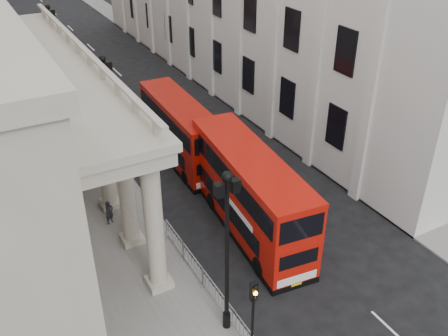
{
  "coord_description": "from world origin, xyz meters",
  "views": [
    {
      "loc": [
        -8.47,
        -10.09,
        18.13
      ],
      "look_at": [
        3.46,
        11.65,
        3.49
      ],
      "focal_mm": 40.0,
      "sensor_mm": 36.0,
      "label": 1
    }
  ],
  "objects_px": {
    "lamp_post_north": "(54,45)",
    "traffic_light": "(253,307)",
    "lamp_post_mid": "(109,108)",
    "pedestrian_b": "(44,174)",
    "pedestrian_a": "(109,212)",
    "bus_far": "(180,129)",
    "lamp_post_south": "(227,245)",
    "bus_near": "(249,191)",
    "pedestrian_c": "(74,152)"
  },
  "relations": [
    {
      "from": "lamp_post_north",
      "to": "traffic_light",
      "type": "bearing_deg",
      "value": -89.83
    },
    {
      "from": "pedestrian_b",
      "to": "bus_far",
      "type": "bearing_deg",
      "value": 177.09
    },
    {
      "from": "bus_near",
      "to": "pedestrian_c",
      "type": "xyz_separation_m",
      "value": [
        -7.06,
        12.57,
        -1.64
      ]
    },
    {
      "from": "bus_near",
      "to": "pedestrian_c",
      "type": "height_order",
      "value": "bus_near"
    },
    {
      "from": "bus_far",
      "to": "lamp_post_south",
      "type": "bearing_deg",
      "value": -105.11
    },
    {
      "from": "lamp_post_mid",
      "to": "lamp_post_north",
      "type": "xyz_separation_m",
      "value": [
        0.0,
        16.0,
        0.0
      ]
    },
    {
      "from": "lamp_post_north",
      "to": "lamp_post_south",
      "type": "bearing_deg",
      "value": -90.0
    },
    {
      "from": "bus_far",
      "to": "pedestrian_b",
      "type": "relative_size",
      "value": 6.25
    },
    {
      "from": "lamp_post_mid",
      "to": "pedestrian_b",
      "type": "relative_size",
      "value": 5.06
    },
    {
      "from": "lamp_post_south",
      "to": "bus_far",
      "type": "relative_size",
      "value": 0.81
    },
    {
      "from": "pedestrian_b",
      "to": "lamp_post_north",
      "type": "bearing_deg",
      "value": -105.12
    },
    {
      "from": "lamp_post_south",
      "to": "pedestrian_a",
      "type": "xyz_separation_m",
      "value": [
        -2.26,
        10.26,
        -4.03
      ]
    },
    {
      "from": "lamp_post_mid",
      "to": "pedestrian_c",
      "type": "relative_size",
      "value": 5.26
    },
    {
      "from": "traffic_light",
      "to": "bus_far",
      "type": "xyz_separation_m",
      "value": [
        4.8,
        17.77,
        -0.81
      ]
    },
    {
      "from": "lamp_post_south",
      "to": "traffic_light",
      "type": "bearing_deg",
      "value": -87.16
    },
    {
      "from": "lamp_post_north",
      "to": "traffic_light",
      "type": "relative_size",
      "value": 1.93
    },
    {
      "from": "lamp_post_mid",
      "to": "bus_near",
      "type": "xyz_separation_m",
      "value": [
        4.85,
        -9.92,
        -2.36
      ]
    },
    {
      "from": "pedestrian_b",
      "to": "pedestrian_a",
      "type": "bearing_deg",
      "value": 113.58
    },
    {
      "from": "lamp_post_north",
      "to": "pedestrian_a",
      "type": "xyz_separation_m",
      "value": [
        -2.26,
        -21.74,
        -4.03
      ]
    },
    {
      "from": "bus_far",
      "to": "pedestrian_a",
      "type": "xyz_separation_m",
      "value": [
        -7.16,
        -5.49,
        -1.42
      ]
    },
    {
      "from": "bus_near",
      "to": "lamp_post_mid",
      "type": "bearing_deg",
      "value": 121.92
    },
    {
      "from": "lamp_post_mid",
      "to": "traffic_light",
      "type": "bearing_deg",
      "value": -89.68
    },
    {
      "from": "lamp_post_south",
      "to": "pedestrian_b",
      "type": "relative_size",
      "value": 5.06
    },
    {
      "from": "lamp_post_mid",
      "to": "bus_far",
      "type": "bearing_deg",
      "value": -2.9
    },
    {
      "from": "traffic_light",
      "to": "bus_far",
      "type": "bearing_deg",
      "value": 74.89
    },
    {
      "from": "lamp_post_north",
      "to": "bus_near",
      "type": "distance_m",
      "value": 26.48
    },
    {
      "from": "bus_near",
      "to": "lamp_post_south",
      "type": "bearing_deg",
      "value": -122.77
    },
    {
      "from": "bus_near",
      "to": "pedestrian_a",
      "type": "relative_size",
      "value": 7.6
    },
    {
      "from": "pedestrian_b",
      "to": "pedestrian_c",
      "type": "bearing_deg",
      "value": -139.02
    },
    {
      "from": "lamp_post_north",
      "to": "bus_near",
      "type": "bearing_deg",
      "value": -79.39
    },
    {
      "from": "lamp_post_north",
      "to": "pedestrian_b",
      "type": "height_order",
      "value": "lamp_post_north"
    },
    {
      "from": "traffic_light",
      "to": "pedestrian_c",
      "type": "relative_size",
      "value": 2.72
    },
    {
      "from": "bus_near",
      "to": "pedestrian_b",
      "type": "bearing_deg",
      "value": 138.29
    },
    {
      "from": "bus_near",
      "to": "bus_far",
      "type": "distance_m",
      "value": 9.68
    },
    {
      "from": "lamp_post_south",
      "to": "lamp_post_north",
      "type": "xyz_separation_m",
      "value": [
        0.0,
        32.0,
        0.0
      ]
    },
    {
      "from": "bus_far",
      "to": "pedestrian_b",
      "type": "distance_m",
      "value": 9.79
    },
    {
      "from": "lamp_post_south",
      "to": "traffic_light",
      "type": "height_order",
      "value": "lamp_post_south"
    },
    {
      "from": "pedestrian_a",
      "to": "pedestrian_c",
      "type": "bearing_deg",
      "value": 67.46
    },
    {
      "from": "bus_far",
      "to": "pedestrian_b",
      "type": "xyz_separation_m",
      "value": [
        -9.66,
        0.84,
        -1.36
      ]
    },
    {
      "from": "lamp_post_mid",
      "to": "lamp_post_north",
      "type": "distance_m",
      "value": 16.0
    },
    {
      "from": "lamp_post_north",
      "to": "bus_far",
      "type": "height_order",
      "value": "lamp_post_north"
    },
    {
      "from": "lamp_post_south",
      "to": "lamp_post_mid",
      "type": "distance_m",
      "value": 16.0
    },
    {
      "from": "lamp_post_mid",
      "to": "pedestrian_a",
      "type": "xyz_separation_m",
      "value": [
        -2.26,
        -5.74,
        -4.03
      ]
    },
    {
      "from": "lamp_post_north",
      "to": "pedestrian_a",
      "type": "bearing_deg",
      "value": -95.93
    },
    {
      "from": "traffic_light",
      "to": "pedestrian_c",
      "type": "bearing_deg",
      "value": 96.37
    },
    {
      "from": "lamp_post_north",
      "to": "pedestrian_c",
      "type": "distance_m",
      "value": 14.11
    },
    {
      "from": "lamp_post_south",
      "to": "traffic_light",
      "type": "xyz_separation_m",
      "value": [
        0.1,
        -2.02,
        -1.8
      ]
    },
    {
      "from": "lamp_post_mid",
      "to": "lamp_post_north",
      "type": "bearing_deg",
      "value": 90.0
    },
    {
      "from": "traffic_light",
      "to": "pedestrian_a",
      "type": "bearing_deg",
      "value": 100.87
    },
    {
      "from": "lamp_post_south",
      "to": "bus_near",
      "type": "height_order",
      "value": "lamp_post_south"
    }
  ]
}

